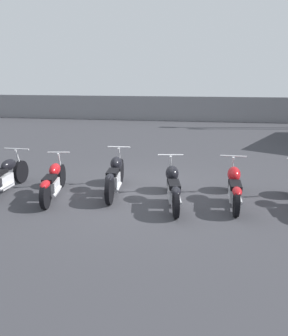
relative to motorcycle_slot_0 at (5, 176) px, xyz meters
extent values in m
plane|color=#38383D|center=(3.44, 0.40, -0.41)|extent=(60.00, 60.00, 0.00)
cube|color=gray|center=(3.44, 13.71, 0.35)|extent=(40.00, 0.04, 1.52)
cylinder|color=black|center=(0.02, 0.74, -0.11)|extent=(0.12, 0.61, 0.61)
cube|color=silver|center=(0.00, -0.03, -0.14)|extent=(0.21, 0.50, 0.34)
ellipsoid|color=black|center=(0.00, 0.21, 0.23)|extent=(0.26, 0.56, 0.29)
cylinder|color=silver|center=(0.02, 0.64, 0.55)|extent=(0.70, 0.06, 0.04)
cylinder|color=silver|center=(0.02, 0.69, 0.22)|extent=(0.06, 0.25, 0.64)
cylinder|color=silver|center=(0.11, -0.17, -0.20)|extent=(0.09, 0.58, 0.07)
cylinder|color=black|center=(1.23, 0.59, -0.12)|extent=(0.19, 0.60, 0.59)
cylinder|color=black|center=(1.45, -0.87, -0.12)|extent=(0.19, 0.60, 0.59)
cube|color=silver|center=(1.35, -0.21, -0.15)|extent=(0.28, 0.55, 0.33)
ellipsoid|color=#AD1419|center=(1.31, 0.04, 0.21)|extent=(0.33, 0.57, 0.29)
cube|color=black|center=(1.39, -0.46, 0.14)|extent=(0.31, 0.51, 0.10)
ellipsoid|color=#AD1419|center=(1.45, -0.82, 0.12)|extent=(0.27, 0.47, 0.16)
cylinder|color=silver|center=(1.24, 0.49, 0.53)|extent=(0.55, 0.12, 0.04)
cylinder|color=silver|center=(1.23, 0.54, 0.21)|extent=(0.09, 0.25, 0.63)
cylinder|color=silver|center=(1.49, -0.34, -0.21)|extent=(0.17, 0.66, 0.07)
cylinder|color=black|center=(2.69, 1.07, -0.08)|extent=(0.14, 0.68, 0.67)
cylinder|color=black|center=(2.78, -0.40, -0.08)|extent=(0.14, 0.68, 0.67)
cube|color=silver|center=(2.74, 0.26, -0.11)|extent=(0.23, 0.54, 0.37)
ellipsoid|color=black|center=(2.73, 0.51, 0.29)|extent=(0.31, 0.50, 0.33)
cube|color=black|center=(2.76, 0.01, 0.21)|extent=(0.27, 0.48, 0.10)
ellipsoid|color=black|center=(2.78, -0.35, 0.19)|extent=(0.23, 0.45, 0.16)
cylinder|color=silver|center=(2.70, 0.97, 0.61)|extent=(0.60, 0.07, 0.04)
cylinder|color=silver|center=(2.70, 1.02, 0.27)|extent=(0.06, 0.26, 0.67)
cylinder|color=silver|center=(2.87, 0.12, -0.18)|extent=(0.10, 0.58, 0.07)
cylinder|color=black|center=(4.06, 0.66, -0.11)|extent=(0.19, 0.62, 0.61)
cylinder|color=black|center=(4.30, -0.91, -0.11)|extent=(0.19, 0.62, 0.61)
cube|color=silver|center=(4.19, -0.20, -0.14)|extent=(0.28, 0.59, 0.34)
ellipsoid|color=black|center=(4.15, 0.06, 0.23)|extent=(0.37, 0.54, 0.35)
cube|color=black|center=(4.23, -0.47, 0.14)|extent=(0.32, 0.56, 0.10)
ellipsoid|color=black|center=(4.29, -0.86, 0.14)|extent=(0.26, 0.47, 0.16)
cylinder|color=silver|center=(4.08, 0.56, 0.55)|extent=(0.62, 0.13, 0.04)
cylinder|color=silver|center=(4.07, 0.61, 0.22)|extent=(0.09, 0.26, 0.64)
cylinder|color=silver|center=(4.34, -0.34, -0.20)|extent=(0.18, 0.74, 0.07)
cylinder|color=black|center=(5.59, 0.90, -0.13)|extent=(0.12, 0.58, 0.58)
cylinder|color=black|center=(5.54, -0.65, -0.13)|extent=(0.12, 0.58, 0.58)
cube|color=silver|center=(5.56, 0.05, -0.15)|extent=(0.22, 0.57, 0.32)
ellipsoid|color=#AD1419|center=(5.57, 0.31, 0.20)|extent=(0.31, 0.55, 0.35)
cube|color=black|center=(5.55, -0.22, 0.11)|extent=(0.26, 0.54, 0.10)
ellipsoid|color=#AD1419|center=(5.54, -0.60, 0.11)|extent=(0.21, 0.45, 0.16)
cylinder|color=silver|center=(5.59, 0.80, 0.51)|extent=(0.63, 0.06, 0.04)
cylinder|color=silver|center=(5.59, 0.85, 0.19)|extent=(0.06, 0.25, 0.62)
cylinder|color=silver|center=(5.68, -0.11, -0.21)|extent=(0.09, 0.70, 0.07)
camera|label=1|loc=(4.58, -7.17, 2.43)|focal=35.00mm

